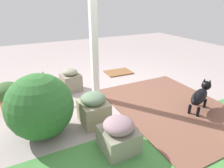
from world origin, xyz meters
name	(u,v)px	position (x,y,z in m)	size (l,w,h in m)	color
ground_plane	(115,97)	(0.00, 0.00, 0.00)	(12.00, 12.00, 0.00)	#A69695
brick_path	(171,107)	(-0.71, 0.79, 0.01)	(1.80, 2.40, 0.02)	brown
porch_pillar	(93,31)	(0.35, -0.10, 1.26)	(0.11, 0.11, 2.52)	white
stone_planter_nearest	(71,80)	(0.66, -0.67, 0.22)	(0.39, 0.40, 0.47)	gray
stone_planter_mid	(94,109)	(0.67, 0.62, 0.24)	(0.40, 0.45, 0.50)	#9C9271
stone_planter_far	(118,135)	(0.61, 1.28, 0.21)	(0.43, 0.44, 0.44)	gray
round_shrub	(40,106)	(1.40, 0.56, 0.44)	(0.88, 0.88, 0.88)	#2E672D
terracotta_pot_broad	(7,94)	(1.82, -0.42, 0.29)	(0.49, 0.49, 0.48)	#C27447
terracotta_pot_spiky	(45,86)	(1.20, -0.47, 0.27)	(0.27, 0.27, 0.57)	#AB4E39
dog	(200,95)	(-1.05, 1.06, 0.28)	(0.69, 0.42, 0.48)	black
doormat	(118,72)	(-0.71, -1.16, 0.01)	(0.65, 0.47, 0.03)	brown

